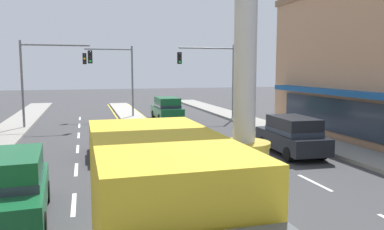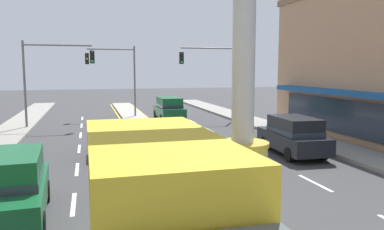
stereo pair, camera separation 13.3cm
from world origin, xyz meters
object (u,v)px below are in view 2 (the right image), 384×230
(traffic_light_median_far, at_px, (117,69))
(suv_far_left_oncoming, at_px, (9,186))
(suv_far_right_lane, at_px, (293,135))
(sedan_near_right_lane, at_px, (113,139))
(suv_near_left_lane, at_px, (169,108))
(traffic_light_right_side, at_px, (215,69))
(district_sign, at_px, (244,56))
(traffic_light_left_side, at_px, (51,69))

(traffic_light_median_far, bearing_deg, suv_far_left_oncoming, -101.77)
(suv_far_right_lane, bearing_deg, sedan_near_right_lane, 165.55)
(traffic_light_median_far, bearing_deg, suv_near_left_lane, -32.85)
(suv_far_left_oncoming, bearing_deg, traffic_light_right_side, 56.48)
(traffic_light_right_side, xyz_separation_m, suv_far_left_oncoming, (-12.25, -18.50, -3.26))
(district_sign, bearing_deg, traffic_light_left_side, 107.44)
(district_sign, relative_size, suv_far_left_oncoming, 1.83)
(traffic_light_median_far, distance_m, suv_near_left_lane, 5.74)
(traffic_light_left_side, distance_m, traffic_light_right_side, 12.57)
(suv_far_right_lane, relative_size, suv_near_left_lane, 1.02)
(traffic_light_right_side, height_order, suv_far_left_oncoming, traffic_light_right_side)
(sedan_near_right_lane, bearing_deg, district_sign, -75.11)
(suv_far_right_lane, bearing_deg, traffic_light_right_side, 88.73)
(traffic_light_right_side, relative_size, traffic_light_median_far, 1.00)
(traffic_light_left_side, relative_size, traffic_light_median_far, 1.00)
(traffic_light_left_side, distance_m, suv_far_right_lane, 17.52)
(traffic_light_left_side, bearing_deg, traffic_light_median_far, 44.49)
(suv_far_right_lane, relative_size, suv_far_left_oncoming, 1.00)
(sedan_near_right_lane, bearing_deg, suv_far_left_oncoming, -113.30)
(district_sign, bearing_deg, traffic_light_right_side, 73.32)
(district_sign, relative_size, suv_near_left_lane, 1.86)
(traffic_light_median_far, relative_size, suv_near_left_lane, 1.34)
(traffic_light_left_side, height_order, suv_far_left_oncoming, traffic_light_left_side)
(traffic_light_left_side, height_order, sedan_near_right_lane, traffic_light_left_side)
(traffic_light_right_side, bearing_deg, sedan_near_right_lane, -129.57)
(traffic_light_median_far, bearing_deg, sedan_near_right_lane, -95.29)
(sedan_near_right_lane, xyz_separation_m, suv_near_left_lane, (5.36, 12.15, 0.20))
(sedan_near_right_lane, distance_m, suv_far_left_oncoming, 8.35)
(district_sign, distance_m, sedan_near_right_lane, 11.09)
(suv_far_right_lane, height_order, suv_far_left_oncoming, same)
(district_sign, xyz_separation_m, traffic_light_right_side, (6.27, 20.91, -0.31))
(suv_far_left_oncoming, bearing_deg, suv_far_right_lane, 24.45)
(sedan_near_right_lane, relative_size, suv_far_left_oncoming, 0.92)
(traffic_light_median_far, height_order, suv_far_left_oncoming, traffic_light_median_far)
(district_sign, relative_size, sedan_near_right_lane, 1.99)
(traffic_light_right_side, relative_size, suv_far_left_oncoming, 1.32)
(sedan_near_right_lane, bearing_deg, suv_near_left_lane, 66.19)
(traffic_light_left_side, distance_m, suv_near_left_lane, 9.79)
(traffic_light_median_far, bearing_deg, district_sign, -86.96)
(traffic_light_right_side, xyz_separation_m, traffic_light_median_far, (-7.58, 3.91, -0.05))
(suv_far_right_lane, xyz_separation_m, suv_near_left_lane, (-3.30, 14.38, 0.00))
(traffic_light_left_side, bearing_deg, suv_far_left_oncoming, -89.08)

